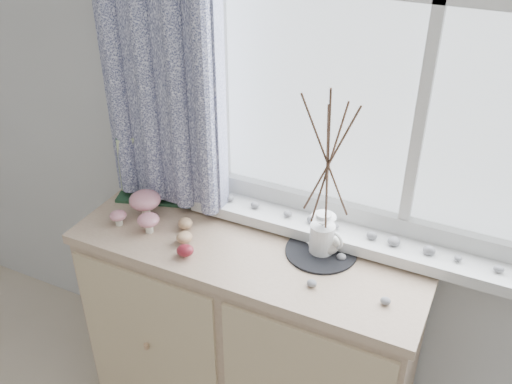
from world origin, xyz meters
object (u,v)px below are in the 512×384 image
sideboard (249,338)px  botanical_book (154,172)px  twig_pitcher (328,157)px  toadstool_cluster (143,207)px

sideboard → botanical_book: size_ratio=3.12×
sideboard → twig_pitcher: (0.23, 0.07, 0.78)m
botanical_book → twig_pitcher: size_ratio=0.63×
botanical_book → twig_pitcher: twig_pitcher is taller
sideboard → toadstool_cluster: 0.63m
botanical_book → sideboard: bearing=-29.6°
sideboard → toadstool_cluster: bearing=-175.9°
sideboard → toadstool_cluster: (-0.39, -0.03, 0.48)m
botanical_book → toadstool_cluster: size_ratio=2.05×
botanical_book → toadstool_cluster: botanical_book is taller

